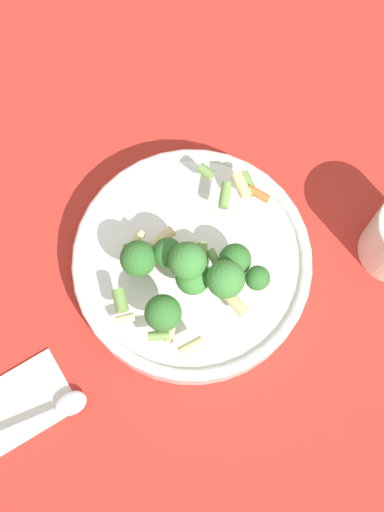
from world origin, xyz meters
name	(u,v)px	position (x,y,z in m)	size (l,w,h in m)	color
ground_plane	(192,269)	(0.00, 0.00, 0.00)	(3.00, 3.00, 0.00)	#B72D23
bowl	(192,263)	(0.00, 0.00, 0.02)	(0.27, 0.27, 0.04)	white
pasta_salad	(190,271)	(-0.02, -0.01, 0.08)	(0.22, 0.16, 0.08)	#8CB766
napkin	(17,406)	(-0.23, 0.09, 0.00)	(0.14, 0.13, 0.01)	white
spoon	(42,415)	(-0.23, 0.06, 0.01)	(0.14, 0.12, 0.01)	silver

